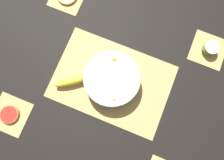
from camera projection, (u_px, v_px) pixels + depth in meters
name	position (u px, v px, depth m)	size (l,w,h in m)	color
ground_plane	(112.00, 81.00, 0.98)	(6.00, 6.00, 0.00)	black
bamboo_mat_center	(112.00, 81.00, 0.97)	(0.51, 0.35, 0.01)	tan
coaster_mat_near_left	(208.00, 50.00, 1.00)	(0.15, 0.15, 0.01)	tan
coaster_mat_far_right	(10.00, 115.00, 0.95)	(0.15, 0.15, 0.01)	tan
fruit_salad_bowl	(112.00, 79.00, 0.93)	(0.24, 0.24, 0.08)	silver
whole_banana	(75.00, 80.00, 0.95)	(0.17, 0.14, 0.04)	yellow
apple_half	(211.00, 48.00, 0.98)	(0.07, 0.07, 0.04)	#7FAD38
grapefruit_slice	(9.00, 114.00, 0.94)	(0.08, 0.08, 0.01)	red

